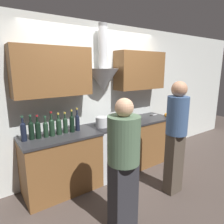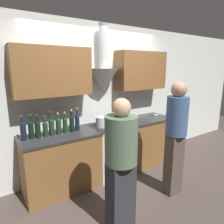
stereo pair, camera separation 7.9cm
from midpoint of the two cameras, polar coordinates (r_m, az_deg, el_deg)
The scene contains 20 objects.
ground_plane at distance 3.56m, azimuth 2.59°, elevation -18.87°, with size 12.00×12.00×0.00m, color #423833.
wall_back at distance 3.53m, azimuth -2.93°, elevation 6.00°, with size 8.40×0.52×2.60m.
counter_left at distance 3.22m, azimuth -13.62°, elevation -13.75°, with size 1.14×0.62×0.89m.
counter_right at distance 4.06m, azimuth 9.61°, elevation -7.93°, with size 1.06×0.62×0.89m.
stove_range at distance 3.57m, azimuth -0.28°, elevation -10.59°, with size 0.61×0.60×0.89m.
wine_bottle_0 at distance 2.93m, azimuth -23.36°, elevation -4.74°, with size 0.08×0.08×0.35m.
wine_bottle_1 at distance 2.96m, azimuth -21.43°, elevation -4.50°, with size 0.07×0.07×0.34m.
wine_bottle_2 at distance 2.96m, azimuth -19.78°, elevation -4.39°, with size 0.08×0.08×0.33m.
wine_bottle_3 at distance 2.98m, azimuth -17.80°, elevation -4.39°, with size 0.07×0.07×0.31m.
wine_bottle_4 at distance 3.00m, azimuth -16.21°, elevation -3.82°, with size 0.08×0.08×0.36m.
wine_bottle_5 at distance 3.04m, azimuth -14.33°, elevation -3.68°, with size 0.08×0.08×0.32m.
wine_bottle_6 at distance 3.09m, azimuth -12.56°, elevation -3.37°, with size 0.07×0.07×0.32m.
wine_bottle_7 at distance 3.10m, azimuth -10.72°, elevation -2.99°, with size 0.07×0.07×0.35m.
wine_bottle_8 at distance 3.16m, azimuth -9.22°, elevation -2.66°, with size 0.07×0.07×0.36m.
stock_pot at distance 3.32m, azimuth -2.19°, elevation -2.81°, with size 0.21×0.21×0.17m.
mixing_bowl at distance 3.50m, azimuth 1.46°, elevation -2.77°, with size 0.24×0.24×0.08m.
orange_fruit at distance 4.11m, azimuth 16.10°, elevation -0.92°, with size 0.08×0.08×0.08m.
chefs_knife at distance 4.21m, azimuth 12.59°, elevation -0.90°, with size 0.21×0.04×0.01m.
person_foreground_left at distance 2.28m, azimuth 3.58°, elevation -13.69°, with size 0.36×0.36×1.55m.
person_foreground_right at distance 3.01m, azimuth 18.48°, elevation -5.70°, with size 0.30×0.30×1.68m.
Camera 2 is at (-1.78, -2.46, 1.86)m, focal length 32.00 mm.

